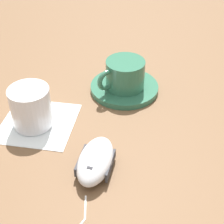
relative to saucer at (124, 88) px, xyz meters
name	(u,v)px	position (x,y,z in m)	size (l,w,h in m)	color
ground_plane	(92,115)	(0.02, 0.11, -0.01)	(3.00, 3.00, 0.00)	brown
saucer	(124,88)	(0.00, 0.00, 0.00)	(0.15, 0.15, 0.01)	#2D664C
coffee_cup	(124,74)	(0.00, 0.01, 0.04)	(0.08, 0.11, 0.06)	#2D664C
computer_mouse	(95,161)	(-0.06, 0.23, 0.01)	(0.08, 0.12, 0.04)	silver
napkin_under_glass	(38,123)	(0.10, 0.18, -0.01)	(0.14, 0.14, 0.00)	white
drinking_glass	(31,107)	(0.10, 0.19, 0.04)	(0.08, 0.08, 0.08)	silver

